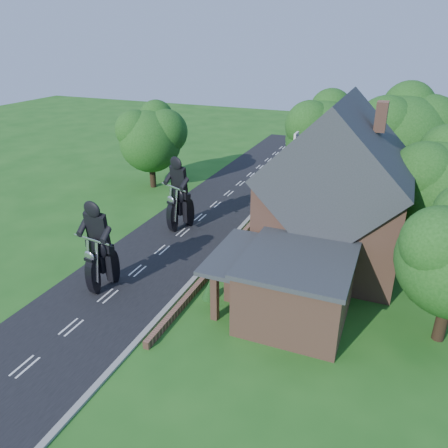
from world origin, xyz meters
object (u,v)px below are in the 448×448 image
at_px(house, 335,196).
at_px(motorcycle_follow, 181,218).
at_px(garden_wall, 233,246).
at_px(annex, 294,286).
at_px(motorcycle_lead, 103,275).

relative_size(house, motorcycle_follow, 5.79).
bearing_deg(motorcycle_follow, garden_wall, -176.74).
bearing_deg(annex, motorcycle_lead, -171.92).
bearing_deg(house, annex, -95.24).
bearing_deg(garden_wall, motorcycle_follow, 161.17).
bearing_deg(garden_wall, motorcycle_lead, -124.52).
height_order(garden_wall, motorcycle_lead, motorcycle_lead).
distance_m(garden_wall, motorcycle_follow, 5.08).
bearing_deg(motorcycle_lead, motorcycle_follow, -84.22).
xyz_separation_m(house, motorcycle_follow, (-10.96, 0.63, -3.52)).
relative_size(house, annex, 1.45).
height_order(garden_wall, house, house).
bearing_deg(motorcycle_lead, garden_wall, -117.12).
bearing_deg(garden_wall, annex, -46.16).
bearing_deg(annex, motorcycle_follow, 144.31).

